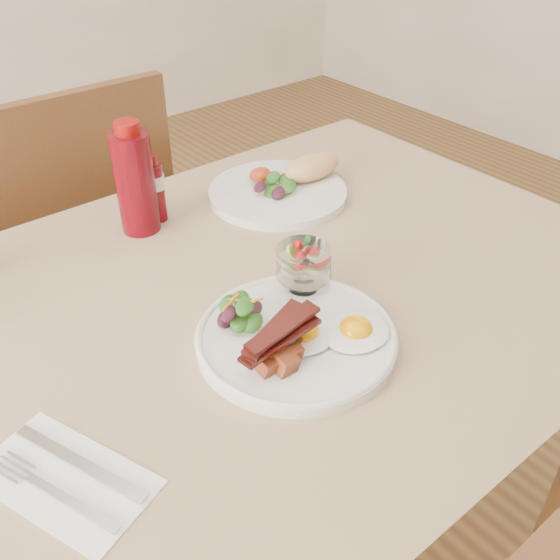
# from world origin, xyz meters

# --- Properties ---
(table) EXTENTS (1.33, 0.88, 0.75)m
(table) POSITION_xyz_m (0.00, 0.00, 0.66)
(table) COLOR #55391A
(table) RESTS_ON ground
(chair_far) EXTENTS (0.42, 0.42, 0.93)m
(chair_far) POSITION_xyz_m (0.00, 0.66, 0.52)
(chair_far) COLOR #55391A
(chair_far) RESTS_ON ground
(main_plate) EXTENTS (0.28, 0.28, 0.02)m
(main_plate) POSITION_xyz_m (0.01, -0.12, 0.76)
(main_plate) COLOR white
(main_plate) RESTS_ON table
(fried_eggs) EXTENTS (0.16, 0.13, 0.03)m
(fried_eggs) POSITION_xyz_m (0.05, -0.15, 0.78)
(fried_eggs) COLOR white
(fried_eggs) RESTS_ON main_plate
(bacon_potato_pile) EXTENTS (0.13, 0.08, 0.05)m
(bacon_potato_pile) POSITION_xyz_m (-0.04, -0.15, 0.79)
(bacon_potato_pile) COLOR brown
(bacon_potato_pile) RESTS_ON main_plate
(side_salad) EXTENTS (0.07, 0.07, 0.04)m
(side_salad) POSITION_xyz_m (-0.03, -0.06, 0.79)
(side_salad) COLOR #1A4A13
(side_salad) RESTS_ON main_plate
(fruit_cup) EXTENTS (0.08, 0.08, 0.08)m
(fruit_cup) POSITION_xyz_m (0.09, -0.05, 0.81)
(fruit_cup) COLOR white
(fruit_cup) RESTS_ON main_plate
(second_plate) EXTENTS (0.29, 0.27, 0.07)m
(second_plate) POSITION_xyz_m (0.29, 0.23, 0.77)
(second_plate) COLOR white
(second_plate) RESTS_ON table
(ketchup_bottle) EXTENTS (0.09, 0.09, 0.20)m
(ketchup_bottle) POSITION_xyz_m (0.00, 0.29, 0.85)
(ketchup_bottle) COLOR #53040D
(ketchup_bottle) RESTS_ON table
(hot_sauce_bottle) EXTENTS (0.04, 0.04, 0.13)m
(hot_sauce_bottle) POSITION_xyz_m (0.04, 0.30, 0.81)
(hot_sauce_bottle) COLOR #53040D
(hot_sauce_bottle) RESTS_ON table
(napkin_cutlery) EXTENTS (0.17, 0.22, 0.01)m
(napkin_cutlery) POSITION_xyz_m (-0.33, -0.14, 0.75)
(napkin_cutlery) COLOR white
(napkin_cutlery) RESTS_ON table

